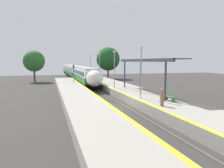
{
  "coord_description": "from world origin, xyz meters",
  "views": [
    {
      "loc": [
        -7.06,
        -22.23,
        4.96
      ],
      "look_at": [
        0.57,
        4.21,
        2.09
      ],
      "focal_mm": 35.0,
      "sensor_mm": 36.0,
      "label": 1
    }
  ],
  "objects_px": {
    "lamppost_mid": "(114,67)",
    "lamppost_farthest": "(90,65)",
    "person_waiting": "(162,97)",
    "lamppost_near": "(141,69)",
    "railway_signal": "(74,73)",
    "platform_bench": "(171,96)",
    "lamppost_far": "(100,66)",
    "train": "(75,71)"
  },
  "relations": [
    {
      "from": "person_waiting",
      "to": "lamppost_farthest",
      "type": "bearing_deg",
      "value": 90.36
    },
    {
      "from": "person_waiting",
      "to": "lamppost_farthest",
      "type": "height_order",
      "value": "lamppost_farthest"
    },
    {
      "from": "platform_bench",
      "to": "person_waiting",
      "type": "xyz_separation_m",
      "value": [
        -2.12,
        -2.05,
        0.38
      ]
    },
    {
      "from": "lamppost_mid",
      "to": "lamppost_farthest",
      "type": "distance_m",
      "value": 19.69
    },
    {
      "from": "lamppost_far",
      "to": "platform_bench",
      "type": "bearing_deg",
      "value": -83.92
    },
    {
      "from": "lamppost_mid",
      "to": "lamppost_farthest",
      "type": "xyz_separation_m",
      "value": [
        0.0,
        19.69,
        0.0
      ]
    },
    {
      "from": "person_waiting",
      "to": "lamppost_near",
      "type": "distance_m",
      "value": 4.82
    },
    {
      "from": "train",
      "to": "lamppost_near",
      "type": "height_order",
      "value": "lamppost_near"
    },
    {
      "from": "person_waiting",
      "to": "lamppost_near",
      "type": "height_order",
      "value": "lamppost_near"
    },
    {
      "from": "platform_bench",
      "to": "person_waiting",
      "type": "distance_m",
      "value": 2.98
    },
    {
      "from": "person_waiting",
      "to": "lamppost_mid",
      "type": "bearing_deg",
      "value": 90.86
    },
    {
      "from": "train",
      "to": "platform_bench",
      "type": "relative_size",
      "value": 34.61
    },
    {
      "from": "train",
      "to": "person_waiting",
      "type": "xyz_separation_m",
      "value": [
        2.55,
        -45.66,
        -0.32
      ]
    },
    {
      "from": "lamppost_mid",
      "to": "lamppost_far",
      "type": "height_order",
      "value": "same"
    },
    {
      "from": "platform_bench",
      "to": "lamppost_farthest",
      "type": "relative_size",
      "value": 0.31
    },
    {
      "from": "platform_bench",
      "to": "railway_signal",
      "type": "bearing_deg",
      "value": 106.33
    },
    {
      "from": "lamppost_near",
      "to": "lamppost_farthest",
      "type": "relative_size",
      "value": 1.0
    },
    {
      "from": "train",
      "to": "lamppost_near",
      "type": "distance_m",
      "value": 41.56
    },
    {
      "from": "lamppost_near",
      "to": "railway_signal",
      "type": "bearing_deg",
      "value": 102.18
    },
    {
      "from": "railway_signal",
      "to": "lamppost_far",
      "type": "distance_m",
      "value": 5.48
    },
    {
      "from": "lamppost_near",
      "to": "lamppost_far",
      "type": "relative_size",
      "value": 1.0
    },
    {
      "from": "platform_bench",
      "to": "lamppost_mid",
      "type": "bearing_deg",
      "value": 100.98
    },
    {
      "from": "platform_bench",
      "to": "train",
      "type": "bearing_deg",
      "value": 96.12
    },
    {
      "from": "person_waiting",
      "to": "lamppost_near",
      "type": "relative_size",
      "value": 0.3
    },
    {
      "from": "train",
      "to": "lamppost_mid",
      "type": "height_order",
      "value": "lamppost_mid"
    },
    {
      "from": "railway_signal",
      "to": "lamppost_near",
      "type": "relative_size",
      "value": 0.77
    },
    {
      "from": "lamppost_near",
      "to": "lamppost_mid",
      "type": "distance_m",
      "value": 9.84
    },
    {
      "from": "lamppost_near",
      "to": "lamppost_mid",
      "type": "bearing_deg",
      "value": 90.0
    },
    {
      "from": "person_waiting",
      "to": "lamppost_far",
      "type": "bearing_deg",
      "value": 90.5
    },
    {
      "from": "lamppost_near",
      "to": "lamppost_far",
      "type": "bearing_deg",
      "value": 90.0
    },
    {
      "from": "person_waiting",
      "to": "railway_signal",
      "type": "height_order",
      "value": "railway_signal"
    },
    {
      "from": "platform_bench",
      "to": "lamppost_mid",
      "type": "distance_m",
      "value": 12.53
    },
    {
      "from": "lamppost_far",
      "to": "lamppost_farthest",
      "type": "distance_m",
      "value": 9.84
    },
    {
      "from": "lamppost_mid",
      "to": "lamppost_far",
      "type": "bearing_deg",
      "value": 90.0
    },
    {
      "from": "railway_signal",
      "to": "lamppost_farthest",
      "type": "relative_size",
      "value": 0.77
    },
    {
      "from": "lamppost_near",
      "to": "lamppost_farthest",
      "type": "xyz_separation_m",
      "value": [
        0.0,
        29.53,
        0.0
      ]
    },
    {
      "from": "platform_bench",
      "to": "lamppost_near",
      "type": "distance_m",
      "value": 4.17
    },
    {
      "from": "person_waiting",
      "to": "lamppost_mid",
      "type": "height_order",
      "value": "lamppost_mid"
    },
    {
      "from": "railway_signal",
      "to": "platform_bench",
      "type": "bearing_deg",
      "value": -73.67
    },
    {
      "from": "lamppost_mid",
      "to": "railway_signal",
      "type": "bearing_deg",
      "value": 111.36
    },
    {
      "from": "railway_signal",
      "to": "lamppost_near",
      "type": "xyz_separation_m",
      "value": [
        4.74,
        -21.97,
        1.53
      ]
    },
    {
      "from": "platform_bench",
      "to": "lamppost_far",
      "type": "height_order",
      "value": "lamppost_far"
    }
  ]
}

